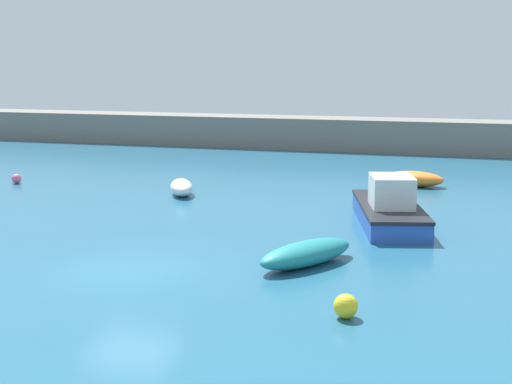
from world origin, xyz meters
The scene contains 8 objects.
ground_plane centered at (0.00, 0.00, -0.10)m, with size 120.00×120.00×0.20m, color #235B7A.
harbor_breakwater centered at (0.00, 30.02, 1.05)m, with size 56.78×3.28×2.11m, color slate.
rowboat_blue_near centered at (6.61, 16.55, 0.36)m, with size 2.95×1.74×0.72m.
fishing_dinghy_green centered at (-3.10, 11.22, 0.35)m, with size 1.94×2.58×0.71m.
motorboat_grey_hull centered at (6.40, 7.95, 0.61)m, with size 3.55×6.32×1.86m.
open_tender_yellow centered at (4.67, 2.01, 0.35)m, with size 2.83×3.66×0.70m.
mooring_buoy_pink centered at (-11.99, 11.74, 0.23)m, with size 0.47×0.47×0.47m, color #EA668C.
mooring_buoy_yellow centered at (6.52, -2.01, 0.29)m, with size 0.57×0.57×0.57m, color yellow.
Camera 1 is at (9.07, -17.62, 5.84)m, focal length 50.00 mm.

